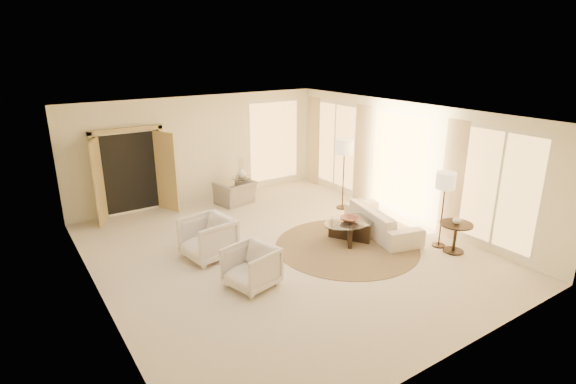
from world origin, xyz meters
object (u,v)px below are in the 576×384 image
accent_chair (235,189)px  side_vase (241,172)px  floor_lamp_far (445,184)px  sofa (382,220)px  armchair_right (251,265)px  floor_lamp_near (344,150)px  end_vase (457,220)px  armchair_left (208,236)px  coffee_table (349,229)px  end_table (455,233)px  bowl (350,219)px  side_table (242,186)px

accent_chair → side_vase: side_vase is taller
floor_lamp_far → side_vase: 5.43m
sofa → armchair_right: bearing=110.2°
armchair_right → floor_lamp_far: 4.27m
floor_lamp_near → end_vase: bearing=-86.4°
armchair_right → armchair_left: bearing=172.7°
coffee_table → end_table: 2.15m
accent_chair → bowl: size_ratio=2.43×
armchair_right → bowl: bearing=87.0°
floor_lamp_far → end_vase: 0.75m
accent_chair → side_table: size_ratio=1.49×
end_table → armchair_left: bearing=149.2°
floor_lamp_near → floor_lamp_far: 2.92m
floor_lamp_far → bowl: (-1.39, 1.26, -0.88)m
armchair_right → end_vase: armchair_right is taller
armchair_left → coffee_table: size_ratio=0.71×
coffee_table → bowl: 0.21m
end_table → side_table: 5.73m
accent_chair → sofa: bearing=104.8°
coffee_table → floor_lamp_near: floor_lamp_near is taller
armchair_right → side_table: bearing=140.1°
floor_lamp_far → coffee_table: bearing=137.7°
sofa → floor_lamp_near: (0.33, 1.74, 1.24)m
armchair_left → floor_lamp_far: bearing=54.7°
accent_chair → side_vase: bearing=-155.3°
armchair_right → side_table: 4.75m
floor_lamp_near → side_vase: (-1.81, 2.11, -0.79)m
armchair_right → side_table: (2.10, 4.27, -0.03)m
sofa → coffee_table: (-0.88, 0.09, -0.02)m
coffee_table → floor_lamp_far: floor_lamp_far is taller
coffee_table → bowl: bearing=90.0°
armchair_left → end_table: 4.98m
armchair_right → side_table: size_ratio=1.30×
end_vase → accent_chair: bearing=114.6°
floor_lamp_far → sofa: bearing=113.3°
armchair_right → coffee_table: bearing=87.0°
accent_chair → coffee_table: accent_chair is taller
coffee_table → accent_chair: bearing=104.7°
end_table → end_vase: (0.00, -0.00, 0.28)m
coffee_table → side_vase: (-0.60, 3.75, 0.47)m
floor_lamp_near → end_vase: size_ratio=10.37×
end_table → floor_lamp_far: floor_lamp_far is taller
sofa → armchair_right: size_ratio=2.58×
end_vase → floor_lamp_far: bearing=94.6°
sofa → armchair_left: 3.89m
end_table → bowl: size_ratio=1.72×
floor_lamp_near → side_vase: size_ratio=6.71×
sofa → floor_lamp_near: floor_lamp_near is taller
sofa → end_table: (0.53, -1.52, 0.12)m
end_table → side_table: bearing=110.6°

